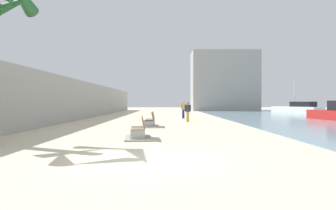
# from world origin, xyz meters

# --- Properties ---
(ground_plane) EXTENTS (120.00, 120.00, 0.00)m
(ground_plane) POSITION_xyz_m (0.00, 18.00, 0.00)
(ground_plane) COLOR beige
(seawall) EXTENTS (0.80, 64.00, 3.57)m
(seawall) POSITION_xyz_m (-7.50, 18.00, 1.78)
(seawall) COLOR #9E9E99
(seawall) RESTS_ON ground
(bench_near) EXTENTS (1.28, 2.19, 0.98)m
(bench_near) POSITION_xyz_m (-0.59, 4.53, 0.23)
(bench_near) COLOR #9E9E99
(bench_near) RESTS_ON ground
(bench_far) EXTENTS (1.11, 2.10, 0.98)m
(bench_far) POSITION_xyz_m (-0.44, 10.66, 0.23)
(bench_far) COLOR #9E9E99
(bench_far) RESTS_ON ground
(person_walking) EXTENTS (0.50, 0.28, 1.74)m
(person_walking) POSITION_xyz_m (2.28, 20.33, 1.02)
(person_walking) COLOR navy
(person_walking) RESTS_ON ground
(person_standing) EXTENTS (0.50, 0.29, 1.63)m
(person_standing) POSITION_xyz_m (2.34, 15.23, 0.94)
(person_standing) COLOR gold
(person_standing) RESTS_ON ground
(boat_distant) EXTENTS (5.17, 7.76, 5.04)m
(boat_distant) POSITION_xyz_m (19.39, 33.41, 0.66)
(boat_distant) COLOR white
(boat_distant) RESTS_ON water_bay
(harbor_building) EXTENTS (12.00, 6.00, 10.87)m
(harbor_building) POSITION_xyz_m (11.33, 46.00, 5.43)
(harbor_building) COLOR #9E9E99
(harbor_building) RESTS_ON ground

